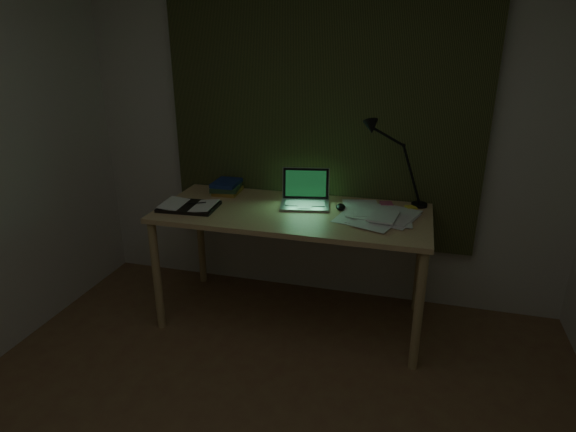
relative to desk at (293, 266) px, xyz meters
name	(u,v)px	position (x,y,z in m)	size (l,w,h in m)	color
wall_back	(322,132)	(0.09, 0.47, 0.84)	(3.50, 0.00, 2.50)	beige
curtain	(322,104)	(0.09, 0.43, 1.04)	(2.20, 0.06, 2.00)	#282D16
desk	(293,266)	(0.00, 0.00, 0.00)	(1.78, 0.78, 0.81)	tan
laptop	(305,190)	(0.06, 0.11, 0.52)	(0.32, 0.37, 0.23)	#A9A9AD
open_textbook	(189,206)	(-0.68, -0.13, 0.42)	(0.37, 0.26, 0.03)	white
book_stack	(226,187)	(-0.57, 0.25, 0.45)	(0.19, 0.23, 0.09)	white
loose_papers	(374,216)	(0.53, 0.02, 0.42)	(0.38, 0.40, 0.02)	silver
mouse	(341,207)	(0.30, 0.11, 0.42)	(0.06, 0.10, 0.04)	black
sticky_yellow	(411,208)	(0.75, 0.25, 0.41)	(0.07, 0.07, 0.01)	yellow
sticky_pink	(386,204)	(0.58, 0.27, 0.41)	(0.08, 0.08, 0.02)	#C94E70
desk_lamp	(423,165)	(0.80, 0.31, 0.69)	(0.38, 0.30, 0.57)	black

